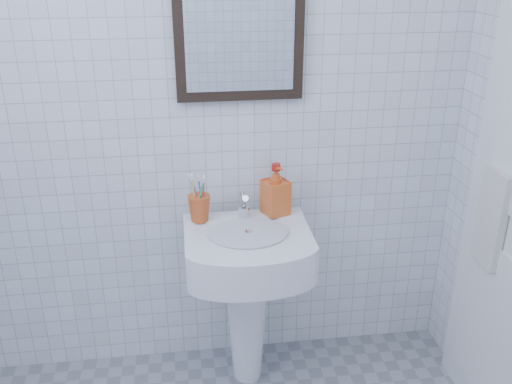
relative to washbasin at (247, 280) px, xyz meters
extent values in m
cube|color=silver|center=(-0.15, 0.22, 0.73)|extent=(2.20, 0.02, 2.50)
cone|color=white|center=(0.00, 0.02, -0.21)|extent=(0.20, 0.20, 0.63)
cube|color=white|center=(0.00, -0.02, 0.17)|extent=(0.50, 0.36, 0.15)
cube|color=white|center=(0.00, 0.12, 0.23)|extent=(0.50, 0.09, 0.03)
cylinder|color=silver|center=(0.00, -0.05, 0.25)|extent=(0.31, 0.31, 0.01)
cylinder|color=silver|center=(0.00, 0.09, 0.27)|extent=(0.05, 0.05, 0.05)
cylinder|color=silver|center=(0.00, 0.08, 0.33)|extent=(0.03, 0.10, 0.08)
cylinder|color=silver|center=(0.00, 0.11, 0.31)|extent=(0.03, 0.05, 0.09)
imported|color=red|center=(0.14, 0.12, 0.36)|extent=(0.13, 0.13, 0.22)
cube|color=black|center=(0.00, 0.20, 1.03)|extent=(0.50, 0.04, 0.62)
cube|color=white|center=(0.00, 0.18, 1.03)|extent=(0.42, 0.00, 0.54)
torus|color=silver|center=(0.91, -0.25, 0.53)|extent=(0.01, 0.18, 0.18)
cube|color=silver|center=(0.89, -0.25, 0.35)|extent=(0.03, 0.16, 0.38)
camera|label=1|loc=(-0.24, -2.02, 1.30)|focal=40.00mm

